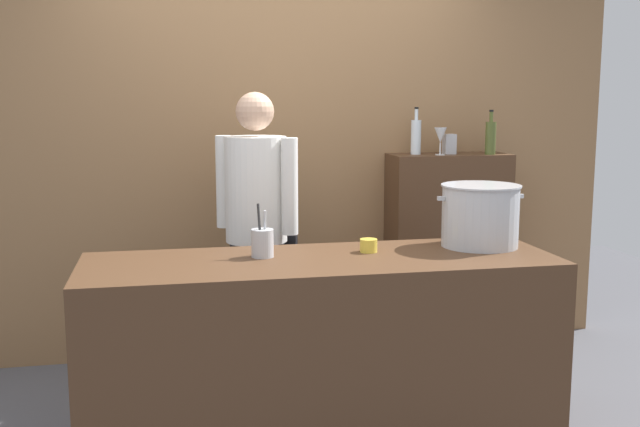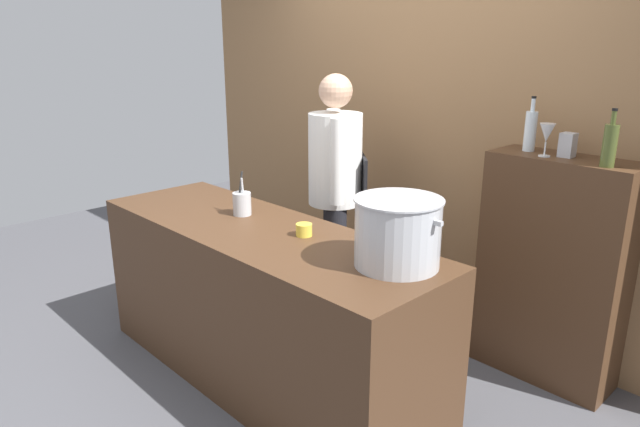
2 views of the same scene
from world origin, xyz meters
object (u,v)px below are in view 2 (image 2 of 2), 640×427
at_px(chef, 336,184).
at_px(stockpot_large, 398,233).
at_px(butter_jar, 304,230).
at_px(wine_glass_wide, 547,134).
at_px(utensil_crock, 242,203).
at_px(wine_bottle_clear, 530,130).
at_px(wine_bottle_olive, 610,144).
at_px(spice_tin_silver, 568,145).

relative_size(chef, stockpot_large, 3.70).
bearing_deg(butter_jar, wine_glass_wide, 54.41).
height_order(stockpot_large, butter_jar, stockpot_large).
height_order(utensil_crock, wine_bottle_clear, wine_bottle_clear).
bearing_deg(utensil_crock, chef, 85.36).
bearing_deg(chef, wine_glass_wide, -122.35).
bearing_deg(wine_bottle_olive, chef, -168.31).
bearing_deg(chef, butter_jar, 165.07).
bearing_deg(spice_tin_silver, stockpot_large, -102.95).
bearing_deg(butter_jar, stockpot_large, 2.72).
relative_size(chef, wine_bottle_olive, 5.95).
height_order(butter_jar, spice_tin_silver, spice_tin_silver).
distance_m(butter_jar, wine_bottle_clear, 1.35).
distance_m(chef, utensil_crock, 0.70).
bearing_deg(wine_bottle_clear, utensil_crock, -134.84).
height_order(wine_bottle_olive, spice_tin_silver, wine_bottle_olive).
height_order(wine_bottle_clear, wine_glass_wide, wine_bottle_clear).
bearing_deg(wine_bottle_olive, butter_jar, -136.52).
distance_m(wine_bottle_clear, wine_glass_wide, 0.16).
xyz_separation_m(butter_jar, wine_bottle_olive, (1.06, 1.00, 0.45)).
xyz_separation_m(wine_bottle_olive, spice_tin_silver, (-0.24, 0.09, -0.05)).
xyz_separation_m(wine_glass_wide, spice_tin_silver, (0.09, 0.07, -0.06)).
height_order(utensil_crock, wine_glass_wide, wine_glass_wide).
bearing_deg(utensil_crock, wine_glass_wide, 39.79).
relative_size(utensil_crock, wine_bottle_clear, 0.84).
bearing_deg(stockpot_large, utensil_crock, -178.06).
bearing_deg(wine_bottle_olive, wine_glass_wide, 175.60).
distance_m(stockpot_large, wine_bottle_clear, 1.14).
bearing_deg(wine_bottle_clear, chef, -158.28).
xyz_separation_m(stockpot_large, wine_bottle_clear, (0.03, 1.09, 0.33)).
distance_m(stockpot_large, wine_glass_wide, 1.07).
xyz_separation_m(utensil_crock, wine_glass_wide, (1.25, 1.04, 0.43)).
bearing_deg(spice_tin_silver, wine_bottle_olive, -21.41).
height_order(chef, utensil_crock, chef).
xyz_separation_m(wine_bottle_olive, wine_glass_wide, (-0.32, 0.02, 0.01)).
distance_m(wine_bottle_olive, wine_glass_wide, 0.32).
bearing_deg(wine_bottle_clear, wine_glass_wide, -32.89).
relative_size(stockpot_large, wine_bottle_olive, 1.61).
distance_m(chef, butter_jar, 0.83).
xyz_separation_m(wine_bottle_clear, wine_glass_wide, (0.13, -0.08, 0.01)).
distance_m(utensil_crock, spice_tin_silver, 1.77).
relative_size(stockpot_large, spice_tin_silver, 3.57).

